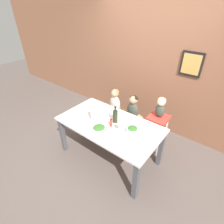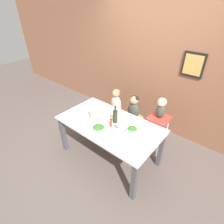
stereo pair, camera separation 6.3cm
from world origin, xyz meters
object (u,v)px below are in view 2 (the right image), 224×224
at_px(salad_bowl_large, 99,129).
at_px(dinner_plate_back_left, 100,106).
at_px(chair_far_left, 116,114).
at_px(wine_bottle, 115,116).
at_px(paper_towel_roll, 94,114).
at_px(salad_bowl_small, 132,130).
at_px(chair_far_center, 133,122).
at_px(chair_right_highchair, 158,126).
at_px(dinner_plate_front_left, 77,120).
at_px(wine_glass_near, 119,125).
at_px(person_child_left, 116,100).
at_px(person_baby_right, 161,107).
at_px(dinner_plate_back_right, 148,129).
at_px(person_child_center, 134,107).

relative_size(salad_bowl_large, dinner_plate_back_left, 0.92).
distance_m(chair_far_left, wine_bottle, 0.86).
xyz_separation_m(chair_far_left, paper_towel_roll, (0.16, -0.75, 0.46)).
bearing_deg(salad_bowl_large, salad_bowl_small, 36.07).
distance_m(chair_far_center, salad_bowl_large, 0.99).
bearing_deg(chair_far_left, salad_bowl_large, -66.08).
xyz_separation_m(salad_bowl_large, salad_bowl_small, (0.39, 0.29, 0.00)).
relative_size(chair_right_highchair, dinner_plate_front_left, 3.23).
bearing_deg(salad_bowl_large, wine_bottle, 83.11).
height_order(wine_glass_near, salad_bowl_small, wine_glass_near).
height_order(chair_far_center, chair_right_highchair, chair_right_highchair).
xyz_separation_m(person_child_left, wine_glass_near, (0.62, -0.71, 0.11)).
bearing_deg(paper_towel_roll, chair_far_left, 101.81).
height_order(person_baby_right, salad_bowl_small, person_baby_right).
bearing_deg(person_baby_right, salad_bowl_large, -119.58).
bearing_deg(chair_right_highchair, salad_bowl_large, -119.63).
xyz_separation_m(person_child_left, dinner_plate_front_left, (-0.06, -0.92, 0.01)).
bearing_deg(paper_towel_roll, chair_right_highchair, 44.35).
relative_size(wine_bottle, dinner_plate_back_right, 1.29).
height_order(chair_far_center, dinner_plate_back_right, dinner_plate_back_right).
xyz_separation_m(chair_far_left, salad_bowl_large, (0.40, -0.91, 0.38)).
bearing_deg(person_child_left, dinner_plate_front_left, -93.83).
xyz_separation_m(person_child_left, salad_bowl_small, (0.80, -0.63, 0.05)).
relative_size(person_child_left, salad_bowl_small, 2.83).
xyz_separation_m(paper_towel_roll, wine_glass_near, (0.47, 0.04, -0.01)).
xyz_separation_m(wine_bottle, dinner_plate_back_left, (-0.52, 0.21, -0.11)).
height_order(person_child_center, wine_bottle, wine_bottle).
bearing_deg(person_child_left, salad_bowl_small, -38.13).
bearing_deg(salad_bowl_small, chair_far_center, 121.53).
bearing_deg(person_child_left, dinner_plate_back_left, -101.24).
distance_m(salad_bowl_large, salad_bowl_small, 0.49).
bearing_deg(paper_towel_roll, dinner_plate_back_left, 121.23).
distance_m(chair_far_center, dinner_plate_front_left, 1.09).
distance_m(salad_bowl_small, dinner_plate_back_right, 0.26).
bearing_deg(paper_towel_roll, salad_bowl_small, 10.94).
xyz_separation_m(person_baby_right, salad_bowl_large, (-0.52, -0.91, -0.16)).
bearing_deg(chair_far_center, dinner_plate_back_left, -142.89).
bearing_deg(salad_bowl_small, person_child_center, 121.48).
distance_m(chair_far_left, salad_bowl_small, 1.09).
bearing_deg(dinner_plate_back_left, wine_glass_near, -25.79).
bearing_deg(chair_right_highchair, salad_bowl_small, -101.31).
relative_size(person_child_left, dinner_plate_front_left, 2.14).
relative_size(person_child_left, wine_glass_near, 3.07).
bearing_deg(salad_bowl_small, person_baby_right, 78.72).
relative_size(chair_right_highchair, salad_bowl_small, 4.26).
relative_size(chair_far_center, paper_towel_roll, 1.90).
height_order(chair_far_left, person_child_center, person_child_center).
xyz_separation_m(chair_far_center, dinner_plate_back_right, (0.52, -0.40, 0.34)).
distance_m(chair_far_left, person_baby_right, 1.07).
height_order(person_child_left, paper_towel_roll, paper_towel_roll).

